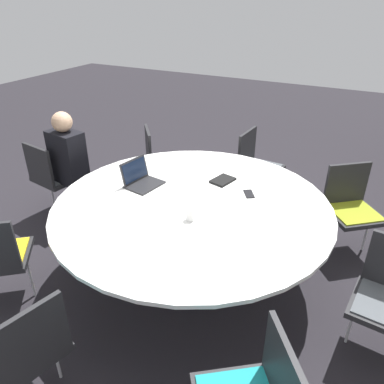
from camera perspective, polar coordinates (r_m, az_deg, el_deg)
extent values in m
plane|color=black|center=(3.40, 0.00, -12.32)|extent=(16.00, 16.00, 0.00)
cylinder|color=#333333|center=(3.39, 0.00, -12.19)|extent=(0.67, 0.67, 0.02)
cylinder|color=#333333|center=(3.18, 0.00, -7.43)|extent=(0.13, 0.13, 0.68)
cylinder|color=white|center=(2.98, 0.00, -1.94)|extent=(2.21, 2.21, 0.03)
cube|color=#262628|center=(4.31, -19.69, 2.09)|extent=(0.48, 0.50, 0.04)
cube|color=#4C5156|center=(4.30, -19.75, 2.40)|extent=(0.43, 0.44, 0.01)
cube|color=#262628|center=(4.13, -22.34, 3.82)|extent=(0.10, 0.42, 0.40)
cylinder|color=silver|center=(4.55, -20.57, 0.15)|extent=(0.02, 0.02, 0.41)
cylinder|color=silver|center=(4.27, -17.80, -1.20)|extent=(0.02, 0.02, 0.41)
cylinder|color=silver|center=(3.33, -23.40, -11.71)|extent=(0.02, 0.02, 0.41)
cube|color=#262628|center=(2.49, -24.69, -21.11)|extent=(0.52, 0.51, 0.04)
cube|color=teal|center=(2.47, -24.82, -20.71)|extent=(0.46, 0.45, 0.01)
cube|color=#262628|center=(2.20, -23.45, -20.29)|extent=(0.41, 0.12, 0.40)
cylinder|color=silver|center=(2.69, -20.07, -22.43)|extent=(0.02, 0.02, 0.41)
cube|color=#262628|center=(1.98, 13.64, -25.49)|extent=(0.36, 0.27, 0.40)
cylinder|color=silver|center=(2.95, 23.09, -17.69)|extent=(0.02, 0.02, 0.41)
cube|color=#262628|center=(3.70, 23.45, -3.17)|extent=(0.60, 0.61, 0.04)
cube|color=olive|center=(3.69, 23.52, -2.83)|extent=(0.53, 0.53, 0.01)
cube|color=#262628|center=(3.74, 22.50, 1.22)|extent=(0.29, 0.34, 0.40)
cylinder|color=silver|center=(3.91, 25.02, -5.62)|extent=(0.02, 0.02, 0.41)
cylinder|color=silver|center=(3.72, 20.48, -6.45)|extent=(0.02, 0.02, 0.41)
cube|color=#262628|center=(4.32, 10.54, 3.42)|extent=(0.47, 0.45, 0.04)
cube|color=#4C5156|center=(4.31, 10.57, 3.73)|extent=(0.41, 0.40, 0.01)
cube|color=#262628|center=(4.30, 8.39, 6.67)|extent=(0.42, 0.06, 0.40)
cylinder|color=silver|center=(4.57, 11.16, 1.69)|extent=(0.02, 0.02, 0.41)
cylinder|color=silver|center=(4.27, 9.36, -0.15)|extent=(0.02, 0.02, 0.41)
cube|color=#262628|center=(4.43, -4.00, 4.52)|extent=(0.61, 0.60, 0.04)
cube|color=olive|center=(4.42, -4.01, 4.82)|extent=(0.53, 0.53, 0.01)
cube|color=#262628|center=(4.33, -6.67, 6.94)|extent=(0.34, 0.29, 0.40)
cylinder|color=silver|center=(4.69, -4.23, 2.90)|extent=(0.02, 0.02, 0.41)
cylinder|color=silver|center=(4.37, -3.56, 0.91)|extent=(0.02, 0.02, 0.41)
cylinder|color=black|center=(4.34, -17.05, -0.33)|extent=(0.10, 0.10, 0.45)
cylinder|color=black|center=(4.21, -15.54, -1.03)|extent=(0.10, 0.10, 0.45)
cube|color=black|center=(4.01, -18.36, 4.99)|extent=(0.27, 0.39, 0.55)
sphere|color=tan|center=(3.88, -19.21, 10.06)|extent=(0.20, 0.20, 0.20)
cube|color=#232326|center=(3.26, -7.24, 1.11)|extent=(0.33, 0.28, 0.02)
cube|color=#232326|center=(3.29, -8.78, 3.31)|extent=(0.30, 0.10, 0.20)
cube|color=black|center=(3.28, -8.71, 3.28)|extent=(0.27, 0.08, 0.17)
cube|color=black|center=(3.32, 4.70, 1.79)|extent=(0.24, 0.20, 0.02)
cylinder|color=white|center=(2.74, -0.21, -3.39)|extent=(0.07, 0.07, 0.09)
cube|color=black|center=(3.14, 8.67, -0.28)|extent=(0.16, 0.13, 0.01)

